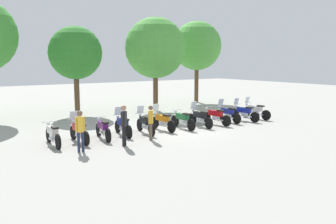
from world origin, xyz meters
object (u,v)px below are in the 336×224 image
at_px(person_0, 151,120).
at_px(motorcycle_4, 145,123).
at_px(motorcycle_0, 53,134).
at_px(motorcycle_11, 255,111).
at_px(motorcycle_7, 200,118).
at_px(tree_2, 155,48).
at_px(person_2, 80,128).
at_px(motorcycle_2, 103,129).
at_px(motorcycle_6, 183,120).
at_px(motorcycle_9, 227,114).
at_px(motorcycle_1, 79,131).
at_px(motorcycle_5, 162,121).
at_px(motorcycle_3, 123,125).
at_px(person_1, 124,122).
at_px(motorcycle_8, 216,116).
at_px(tree_3, 197,46).
at_px(motorcycle_10, 244,112).
at_px(tree_1, 75,53).

bearing_deg(person_0, motorcycle_4, 111.65).
distance_m(motorcycle_0, motorcycle_11, 12.83).
xyz_separation_m(motorcycle_7, tree_2, (1.40, 6.87, 4.07)).
bearing_deg(person_2, motorcycle_2, 142.91).
bearing_deg(person_0, motorcycle_6, 69.03).
height_order(motorcycle_6, person_2, person_2).
distance_m(motorcycle_4, motorcycle_9, 5.83).
xyz_separation_m(motorcycle_7, motorcycle_11, (4.66, 0.15, 0.00)).
height_order(motorcycle_1, motorcycle_6, motorcycle_1).
bearing_deg(motorcycle_7, motorcycle_5, 86.58).
xyz_separation_m(motorcycle_6, tree_2, (2.57, 6.80, 4.08)).
bearing_deg(tree_2, motorcycle_3, -132.88).
relative_size(motorcycle_11, person_0, 1.34).
bearing_deg(person_2, motorcycle_4, 121.44).
height_order(person_1, person_2, person_1).
height_order(motorcycle_1, person_2, person_2).
distance_m(motorcycle_4, person_2, 4.48).
height_order(motorcycle_5, person_1, person_1).
height_order(motorcycle_8, person_0, person_0).
bearing_deg(motorcycle_6, motorcycle_8, -89.88).
height_order(person_0, tree_3, tree_3).
xyz_separation_m(motorcycle_4, person_1, (-2.14, -1.83, 0.55)).
bearing_deg(motorcycle_4, motorcycle_3, 87.73).
relative_size(person_0, tree_2, 0.24).
bearing_deg(motorcycle_11, motorcycle_0, 83.36).
height_order(motorcycle_0, motorcycle_4, motorcycle_4).
bearing_deg(motorcycle_0, motorcycle_10, -88.63).
bearing_deg(motorcycle_0, motorcycle_4, -88.04).
xyz_separation_m(motorcycle_7, motorcycle_10, (3.50, -0.00, 0.00)).
relative_size(motorcycle_0, person_0, 1.34).
xyz_separation_m(motorcycle_4, tree_2, (4.90, 6.74, 4.07)).
relative_size(motorcycle_10, tree_1, 0.36).
distance_m(motorcycle_4, motorcycle_7, 3.50).
bearing_deg(motorcycle_10, motorcycle_7, 84.60).
height_order(motorcycle_8, person_2, person_2).
xyz_separation_m(motorcycle_2, person_1, (0.20, -1.79, 0.56)).
xyz_separation_m(motorcycle_2, motorcycle_9, (8.17, 0.15, 0.01)).
xyz_separation_m(motorcycle_3, tree_3, (11.97, 9.08, 4.43)).
height_order(motorcycle_6, person_1, person_1).
height_order(person_2, tree_3, tree_3).
distance_m(motorcycle_7, motorcycle_11, 4.66).
relative_size(motorcycle_2, motorcycle_6, 1.00).
height_order(motorcycle_8, motorcycle_9, motorcycle_9).
height_order(motorcycle_4, tree_1, tree_1).
relative_size(motorcycle_3, motorcycle_6, 1.00).
height_order(motorcycle_6, motorcycle_8, same).
xyz_separation_m(motorcycle_6, motorcycle_7, (1.17, -0.06, 0.01)).
bearing_deg(motorcycle_11, person_1, 93.46).
xyz_separation_m(motorcycle_10, tree_1, (-7.50, 8.47, 3.67)).
height_order(motorcycle_2, motorcycle_7, motorcycle_7).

